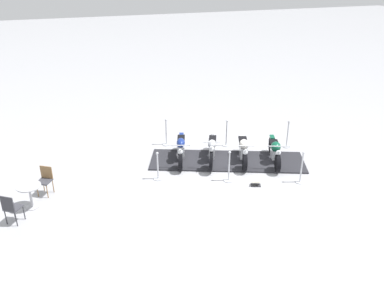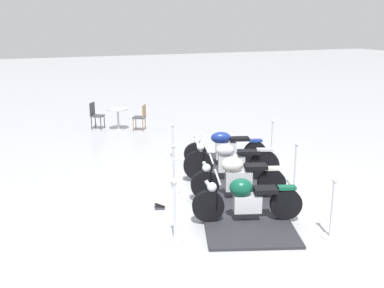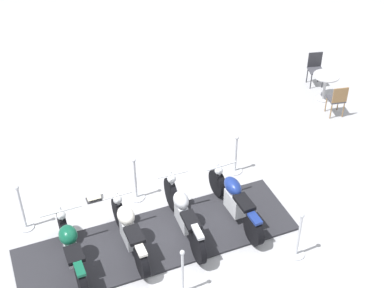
% 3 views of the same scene
% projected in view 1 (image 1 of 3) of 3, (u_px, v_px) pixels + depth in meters
% --- Properties ---
extents(ground_plane, '(80.00, 80.00, 0.00)m').
position_uv_depth(ground_plane, '(227.00, 161.00, 14.86)').
color(ground_plane, '#B2B2B7').
extents(display_platform, '(3.42, 5.81, 0.05)m').
position_uv_depth(display_platform, '(227.00, 161.00, 14.85)').
color(display_platform, '#28282D').
rests_on(display_platform, ground_plane).
extents(motorcycle_navy, '(2.11, 0.91, 0.89)m').
position_uv_depth(motorcycle_navy, '(181.00, 149.00, 14.69)').
color(motorcycle_navy, black).
rests_on(motorcycle_navy, display_platform).
extents(motorcycle_chrome, '(2.14, 1.01, 1.02)m').
position_uv_depth(motorcycle_chrome, '(212.00, 149.00, 14.64)').
color(motorcycle_chrome, black).
rests_on(motorcycle_chrome, display_platform).
extents(motorcycle_cream, '(1.96, 0.88, 0.89)m').
position_uv_depth(motorcycle_cream, '(243.00, 150.00, 14.59)').
color(motorcycle_cream, black).
rests_on(motorcycle_cream, display_platform).
extents(motorcycle_forest, '(2.01, 0.97, 0.89)m').
position_uv_depth(motorcycle_forest, '(275.00, 151.00, 14.55)').
color(motorcycle_forest, black).
rests_on(motorcycle_forest, display_platform).
extents(stanchion_left_front, '(0.34, 0.34, 1.10)m').
position_uv_depth(stanchion_left_front, '(166.00, 136.00, 16.05)').
color(stanchion_left_front, silver).
rests_on(stanchion_left_front, ground_plane).
extents(stanchion_left_mid, '(0.29, 0.29, 1.10)m').
position_uv_depth(stanchion_left_mid, '(226.00, 136.00, 15.93)').
color(stanchion_left_mid, silver).
rests_on(stanchion_left_mid, ground_plane).
extents(stanchion_right_rear, '(0.32, 0.32, 1.13)m').
position_uv_depth(stanchion_right_rear, '(301.00, 172.00, 13.36)').
color(stanchion_right_rear, silver).
rests_on(stanchion_right_rear, ground_plane).
extents(stanchion_left_rear, '(0.30, 0.30, 1.11)m').
position_uv_depth(stanchion_left_rear, '(287.00, 138.00, 15.83)').
color(stanchion_left_rear, silver).
rests_on(stanchion_left_rear, ground_plane).
extents(stanchion_right_front, '(0.32, 0.32, 1.01)m').
position_uv_depth(stanchion_right_front, '(158.00, 170.00, 13.58)').
color(stanchion_right_front, silver).
rests_on(stanchion_right_front, ground_plane).
extents(stanchion_right_mid, '(0.35, 0.35, 1.09)m').
position_uv_depth(stanchion_right_mid, '(229.00, 172.00, 13.48)').
color(stanchion_right_mid, silver).
rests_on(stanchion_right_mid, ground_plane).
extents(info_placard, '(0.30, 0.37, 0.18)m').
position_uv_depth(info_placard, '(256.00, 184.00, 13.30)').
color(info_placard, '#333338').
rests_on(info_placard, ground_plane).
extents(cafe_table, '(0.70, 0.70, 0.75)m').
position_uv_depth(cafe_table, '(30.00, 191.00, 11.94)').
color(cafe_table, '#B7B7BC').
rests_on(cafe_table, ground_plane).
extents(cafe_chair_near_table, '(0.55, 0.55, 0.93)m').
position_uv_depth(cafe_chair_near_table, '(11.00, 207.00, 11.23)').
color(cafe_chair_near_table, '#2D2D33').
rests_on(cafe_chair_near_table, ground_plane).
extents(cafe_chair_across_table, '(0.55, 0.55, 0.90)m').
position_uv_depth(cafe_chair_across_table, '(45.00, 179.00, 12.68)').
color(cafe_chair_across_table, olive).
rests_on(cafe_chair_across_table, ground_plane).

